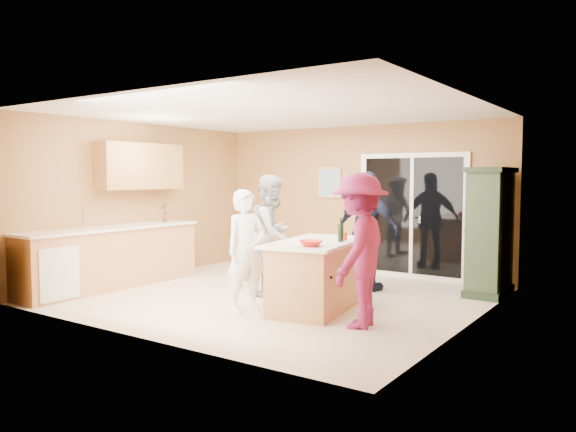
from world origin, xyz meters
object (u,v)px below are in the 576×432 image
Objects in this scene: green_hutch at (490,233)px; woman_navy at (368,231)px; woman_grey at (272,234)px; woman_white at (246,251)px; woman_magenta at (359,250)px; kitchen_island at (317,277)px.

green_hutch reaches higher than woman_navy.
green_hutch reaches higher than woman_grey.
woman_white is 2.16m from woman_navy.
woman_white is 1.54m from woman_magenta.
green_hutch is 3.58m from woman_white.
woman_grey reaches higher than kitchen_island.
woman_magenta is at bearing 117.87° from woman_navy.
kitchen_island is 1.18× the size of woman_white.
green_hutch is 1.06× the size of woman_grey.
woman_navy is at bearing -58.50° from woman_grey.
woman_grey reaches higher than woman_white.
green_hutch is at bearing -67.62° from woman_grey.
woman_white is at bearing -170.04° from woman_grey.
woman_grey is at bearing -148.24° from green_hutch.
green_hutch reaches higher than kitchen_island.
woman_navy is 2.07m from woman_magenta.
kitchen_island is 1.05m from woman_magenta.
green_hutch is 1.74m from woman_navy.
woman_grey is at bearing 37.26° from woman_white.
woman_magenta reaches higher than woman_white.
woman_navy is (0.01, 1.46, 0.48)m from kitchen_island.
woman_white is 0.89× the size of woman_grey.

